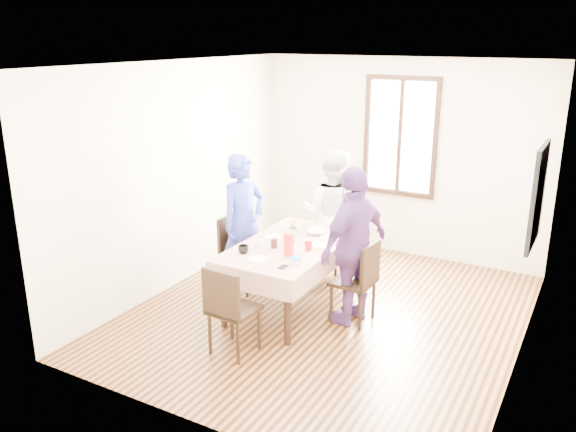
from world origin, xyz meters
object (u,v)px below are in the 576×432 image
object	(u,v)px
chair_right	(353,281)
person_right	(353,246)
dining_table	(290,276)
chair_far	(332,240)
person_far	(332,213)
chair_near	(234,309)
person_left	(243,224)
chair_left	(242,254)

from	to	relation	value
chair_right	person_right	distance (m)	0.40
dining_table	chair_far	distance (m)	1.12
dining_table	person_far	xyz separation A→B (m)	(-0.00, 1.10, 0.44)
dining_table	chair_far	xyz separation A→B (m)	(-0.00, 1.12, 0.08)
chair_far	chair_near	distance (m)	2.24
person_far	person_left	bearing A→B (deg)	42.78
person_right	chair_right	bearing A→B (deg)	105.07
chair_near	dining_table	bearing A→B (deg)	93.75
chair_far	chair_near	bearing A→B (deg)	98.51
chair_far	person_left	size ratio (longest dim) A/B	0.54
dining_table	chair_far	bearing A→B (deg)	90.00
chair_far	dining_table	bearing A→B (deg)	98.51
chair_far	person_left	world-z (taller)	person_left
person_left	person_far	xyz separation A→B (m)	(0.72, 0.95, -0.02)
chair_left	person_left	distance (m)	0.38
person_left	person_far	size ratio (longest dim) A/B	1.02
chair_right	dining_table	bearing A→B (deg)	96.91
chair_left	chair_right	distance (m)	1.49
chair_near	person_left	world-z (taller)	person_left
chair_far	person_left	bearing A→B (deg)	61.75
chair_far	person_far	world-z (taller)	person_far
person_far	chair_near	bearing A→B (deg)	80.13
chair_right	chair_left	bearing A→B (deg)	89.06
person_left	dining_table	bearing A→B (deg)	-83.32
chair_far	person_right	xyz separation A→B (m)	(0.72, -1.07, 0.40)
chair_far	person_right	size ratio (longest dim) A/B	0.53
person_left	person_right	xyz separation A→B (m)	(1.44, -0.10, 0.02)
dining_table	chair_far	world-z (taller)	chair_far
chair_right	person_right	bearing A→B (deg)	92.99
chair_left	chair_near	world-z (taller)	same
person_left	person_right	size ratio (longest dim) A/B	0.98
person_left	person_far	bearing A→B (deg)	-18.73
dining_table	person_left	bearing A→B (deg)	168.07
dining_table	chair_far	size ratio (longest dim) A/B	1.79
chair_right	chair_near	distance (m)	1.38
chair_near	person_right	bearing A→B (deg)	62.07
chair_right	person_left	distance (m)	1.52
chair_left	chair_far	distance (m)	1.22
chair_left	chair_near	distance (m)	1.47
person_right	person_left	bearing A→B (deg)	-78.96
chair_left	chair_far	world-z (taller)	same
chair_far	chair_near	xyz separation A→B (m)	(0.00, -2.24, 0.00)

